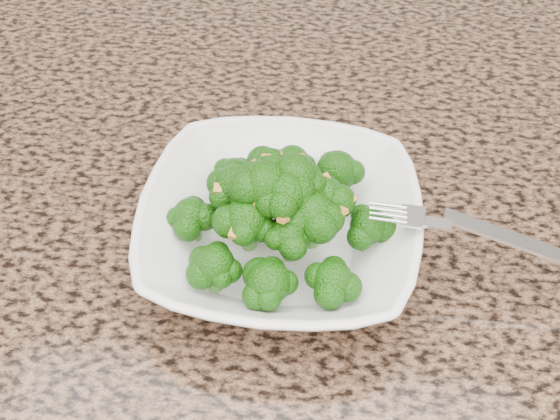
# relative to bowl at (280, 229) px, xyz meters

# --- Properties ---
(granite_counter) EXTENTS (1.64, 1.04, 0.03)m
(granite_counter) POSITION_rel_bowl_xyz_m (-0.14, 0.00, -0.04)
(granite_counter) COLOR brown
(granite_counter) RESTS_ON cabinet
(bowl) EXTENTS (0.23, 0.23, 0.05)m
(bowl) POSITION_rel_bowl_xyz_m (0.00, 0.00, 0.00)
(bowl) COLOR white
(bowl) RESTS_ON granite_counter
(broccoli_pile) EXTENTS (0.20, 0.20, 0.06)m
(broccoli_pile) POSITION_rel_bowl_xyz_m (0.00, 0.00, 0.06)
(broccoli_pile) COLOR #175409
(broccoli_pile) RESTS_ON bowl
(garlic_topping) EXTENTS (0.12, 0.12, 0.01)m
(garlic_topping) POSITION_rel_bowl_xyz_m (0.00, 0.00, 0.09)
(garlic_topping) COLOR #C78030
(garlic_topping) RESTS_ON broccoli_pile
(fork) EXTENTS (0.18, 0.06, 0.01)m
(fork) POSITION_rel_bowl_xyz_m (0.12, -0.01, 0.03)
(fork) COLOR silver
(fork) RESTS_ON bowl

